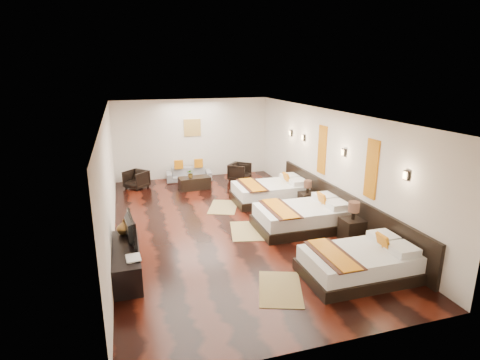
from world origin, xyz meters
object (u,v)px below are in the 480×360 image
object	(u,v)px
tv_console	(127,261)
bed_mid	(303,217)
figurine	(124,227)
table_plant	(191,173)
book	(126,259)
armchair_right	(240,172)
armchair_left	(136,179)
nightstand_b	(307,199)
coffee_table	(194,183)
sofa	(189,174)
nightstand_a	(352,227)
bed_far	(271,192)
bed_near	(360,263)
tv	(127,229)

from	to	relation	value
tv_console	bed_mid	bearing A→B (deg)	14.24
figurine	table_plant	world-z (taller)	figurine
book	armchair_right	bearing A→B (deg)	57.11
figurine	armchair_left	size ratio (longest dim) A/B	0.48
nightstand_b	bed_mid	bearing A→B (deg)	-120.55
tv_console	coffee_table	size ratio (longest dim) A/B	1.80
book	figurine	distance (m)	1.19
armchair_left	table_plant	size ratio (longest dim) A/B	2.30
nightstand_b	figurine	world-z (taller)	figurine
bed_mid	sofa	bearing A→B (deg)	111.09
book	figurine	bearing A→B (deg)	90.00
nightstand_a	figurine	xyz separation A→B (m)	(-4.95, 0.60, 0.38)
sofa	armchair_left	world-z (taller)	armchair_left
bed_mid	coffee_table	distance (m)	4.46
bed_far	book	size ratio (longest dim) A/B	6.43
bed_near	coffee_table	xyz separation A→B (m)	(-1.95, 6.44, -0.07)
nightstand_b	table_plant	xyz separation A→B (m)	(-2.82, 2.73, 0.26)
bed_near	book	size ratio (longest dim) A/B	6.19
bed_near	armchair_right	size ratio (longest dim) A/B	3.10
armchair_left	armchair_right	world-z (taller)	armchair_right
book	coffee_table	bearing A→B (deg)	68.09
sofa	bed_near	bearing A→B (deg)	-70.25
bed_mid	nightstand_a	bearing A→B (deg)	-53.15
bed_far	armchair_left	size ratio (longest dim) A/B	3.31
table_plant	coffee_table	bearing A→B (deg)	10.86
sofa	armchair_right	bearing A→B (deg)	-11.11
tv	sofa	size ratio (longest dim) A/B	0.61
nightstand_b	tv	xyz separation A→B (m)	(-4.89, -2.10, 0.54)
tv_console	armchair_right	size ratio (longest dim) A/B	2.66
bed_near	tv_console	world-z (taller)	bed_near
bed_far	tv_console	size ratio (longest dim) A/B	1.21
nightstand_a	nightstand_b	distance (m)	2.26
tv_console	figurine	xyz separation A→B (m)	(0.00, 0.67, 0.43)
figurine	armchair_left	distance (m)	5.08
bed_far	nightstand_a	size ratio (longest dim) A/B	2.32
bed_far	nightstand_b	distance (m)	1.15
bed_near	nightstand_b	size ratio (longest dim) A/B	2.57
coffee_table	nightstand_a	bearing A→B (deg)	-61.69
tv	book	bearing A→B (deg)	170.72
armchair_left	armchair_right	size ratio (longest dim) A/B	0.97
bed_far	sofa	bearing A→B (deg)	123.72
nightstand_a	tv_console	xyz separation A→B (m)	(-4.95, -0.07, -0.05)
bed_far	armchair_right	world-z (taller)	bed_far
bed_near	tv_console	xyz separation A→B (m)	(-4.20, 1.36, 0.00)
table_plant	tv	bearing A→B (deg)	-113.31
bed_mid	armchair_left	world-z (taller)	bed_mid
bed_mid	armchair_right	bearing A→B (deg)	92.92
table_plant	nightstand_b	bearing A→B (deg)	-44.05
bed_near	bed_far	size ratio (longest dim) A/B	0.96
bed_far	sofa	distance (m)	3.52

